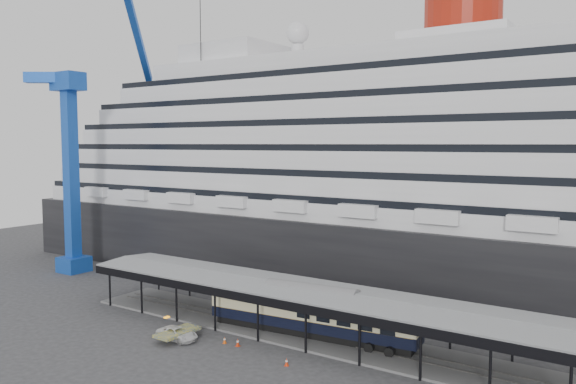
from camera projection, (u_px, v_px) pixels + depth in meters
name	position (u px, v px, depth m)	size (l,w,h in m)	color
ground	(276.00, 350.00, 55.33)	(200.00, 200.00, 0.00)	#323234
cruise_ship	(404.00, 157.00, 80.27)	(130.00, 30.00, 43.90)	black
platform_canopy	(303.00, 313.00, 59.27)	(56.00, 9.18, 5.30)	slate
crane_blue	(77.00, 146.00, 87.30)	(22.63, 19.19, 47.60)	blue
port_truck	(177.00, 334.00, 58.05)	(2.16, 4.68, 1.30)	silver
pullman_carriage	(311.00, 311.00, 58.70)	(23.43, 5.10, 22.83)	black
traffic_cone_left	(225.00, 340.00, 57.05)	(0.41, 0.41, 0.68)	#F95D0D
traffic_cone_mid	(238.00, 342.00, 56.20)	(0.45, 0.45, 0.81)	red
traffic_cone_right	(287.00, 362.00, 51.27)	(0.50, 0.50, 0.73)	red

